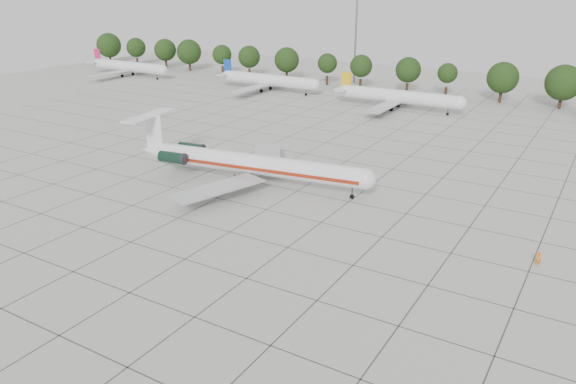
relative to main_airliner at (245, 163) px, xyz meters
name	(u,v)px	position (x,y,z in m)	size (l,w,h in m)	color
ground	(267,210)	(8.16, -6.95, -3.11)	(260.00, 260.00, 0.00)	#ABAAA3
apron_joints	(321,177)	(8.16, 8.05, -3.10)	(170.00, 170.00, 0.02)	#383838
main_airliner	(245,163)	(0.00, 0.00, 0.00)	(37.35, 29.20, 8.80)	silver
ground_crew	(538,258)	(40.66, -5.06, -2.28)	(0.60, 0.39, 1.65)	orange
bg_airliner_a	(129,67)	(-85.35, 59.96, -0.20)	(28.24, 27.20, 7.40)	silver
bg_airliner_b	(268,80)	(-35.80, 61.52, -0.20)	(28.24, 27.20, 7.40)	silver
bg_airliner_c	(399,97)	(1.56, 58.19, -0.20)	(28.24, 27.20, 7.40)	silver
tree_line	(408,70)	(-3.52, 78.05, 2.87)	(249.86, 8.44, 10.22)	#332114
floodlight_mast	(356,31)	(-21.84, 85.05, 11.18)	(1.60, 1.60, 25.45)	slate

